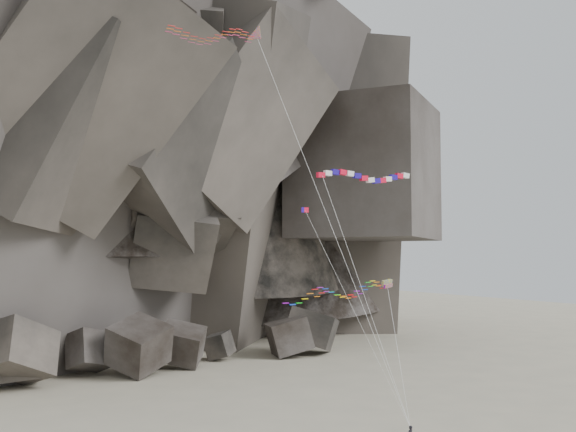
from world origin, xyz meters
TOP-DOWN VIEW (x-y plane):
  - headland at (0.00, 70.00)m, footprint 110.00×70.00m
  - boulder_field at (-4.31, 35.53)m, footprint 72.45×12.54m
  - delta_kite at (-8.53, 5.38)m, footprint 15.98×10.86m
  - banner_kite at (4.00, 0.59)m, footprint 9.17×6.70m
  - parafoil_kite at (0.86, 1.01)m, footprint 12.56×6.35m
  - pennant_kite at (-2.26, -1.18)m, footprint 7.14×4.62m

SIDE VIEW (x-z plane):
  - boulder_field at x=-4.31m, z-range -1.94..6.43m
  - parafoil_kite at x=0.86m, z-range 6.14..17.24m
  - pennant_kite at x=-2.26m, z-range 7.02..24.06m
  - banner_kite at x=4.00m, z-range 11.06..31.50m
  - delta_kite at x=-8.53m, z-range 16.20..48.87m
  - headland at x=0.00m, z-range 0.00..84.00m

